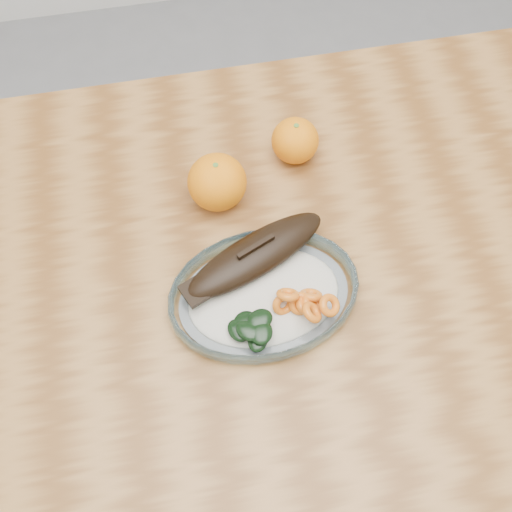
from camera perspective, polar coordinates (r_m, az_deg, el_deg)
name	(u,v)px	position (r m, az deg, el deg)	size (l,w,h in m)	color
ground	(261,404)	(1.64, 0.43, -13.06)	(3.00, 3.00, 0.00)	slate
dining_table	(264,295)	(1.03, 0.67, -3.45)	(1.20, 0.80, 0.75)	brown
plated_meal	(264,292)	(0.90, 0.68, -3.19)	(0.52, 0.52, 0.08)	white
orange_left	(217,182)	(0.97, -3.48, 6.56)	(0.09, 0.09, 0.09)	#E66104
orange_right	(295,141)	(1.02, 3.49, 10.20)	(0.07, 0.07, 0.07)	#E66104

